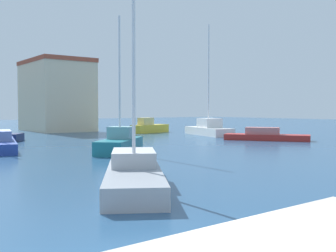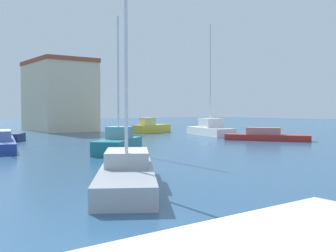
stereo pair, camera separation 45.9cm
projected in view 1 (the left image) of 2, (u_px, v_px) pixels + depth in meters
The scene contains 7 objects.
water at pixel (171, 144), 31.41m from camera, with size 160.00×160.00×0.00m, color navy.
sailboat_white_outer_mooring at pixel (209, 129), 41.68m from camera, with size 3.91×7.38×11.41m.
sailboat_grey_mid_harbor at pixel (134, 172), 13.95m from camera, with size 5.10×6.70×10.33m.
motorboat_yellow_distant_north at pixel (149, 128), 46.01m from camera, with size 5.37×2.89×1.74m.
sailboat_teal_behind_lamppost at pixel (120, 143), 25.20m from camera, with size 5.05×4.91×8.49m.
motorboat_red_center_channel at pixel (266, 136), 34.99m from camera, with size 5.53×7.01×1.12m.
yacht_club at pixel (56, 96), 50.22m from camera, with size 6.61×10.12×8.79m.
Camera 1 is at (-4.06, -4.86, 2.71)m, focal length 42.97 mm.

